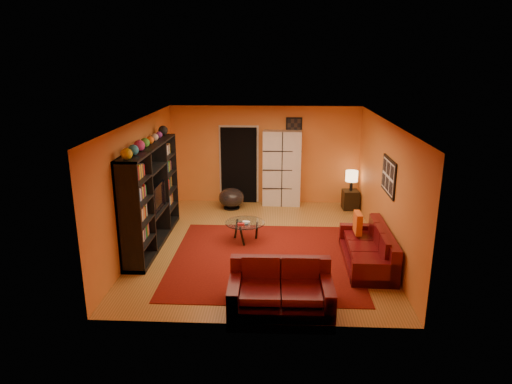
{
  "coord_description": "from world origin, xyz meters",
  "views": [
    {
      "loc": [
        0.33,
        -8.92,
        3.8
      ],
      "look_at": [
        -0.1,
        0.1,
        1.13
      ],
      "focal_mm": 32.0,
      "sensor_mm": 36.0,
      "label": 1
    }
  ],
  "objects_px": {
    "entertainment_unit": "(151,196)",
    "sofa": "(371,250)",
    "bowl_chair": "(231,198)",
    "side_table": "(350,200)",
    "table_lamp": "(352,177)",
    "tv": "(154,198)",
    "storage_cabinet": "(282,168)",
    "coffee_table": "(245,224)",
    "loveseat": "(281,288)"
  },
  "relations": [
    {
      "from": "sofa",
      "to": "table_lamp",
      "type": "xyz_separation_m",
      "value": [
        0.1,
        3.32,
        0.58
      ]
    },
    {
      "from": "tv",
      "to": "sofa",
      "type": "bearing_deg",
      "value": -101.26
    },
    {
      "from": "side_table",
      "to": "storage_cabinet",
      "type": "bearing_deg",
      "value": 169.99
    },
    {
      "from": "entertainment_unit",
      "to": "table_lamp",
      "type": "xyz_separation_m",
      "value": [
        4.51,
        2.48,
        -0.18
      ]
    },
    {
      "from": "tv",
      "to": "bowl_chair",
      "type": "xyz_separation_m",
      "value": [
        1.37,
        2.34,
        -0.7
      ]
    },
    {
      "from": "sofa",
      "to": "side_table",
      "type": "bearing_deg",
      "value": 89.08
    },
    {
      "from": "tv",
      "to": "table_lamp",
      "type": "distance_m",
      "value": 5.09
    },
    {
      "from": "table_lamp",
      "to": "loveseat",
      "type": "bearing_deg",
      "value": -110.5
    },
    {
      "from": "coffee_table",
      "to": "tv",
      "type": "bearing_deg",
      "value": -175.62
    },
    {
      "from": "storage_cabinet",
      "to": "side_table",
      "type": "xyz_separation_m",
      "value": [
        1.79,
        -0.32,
        -0.74
      ]
    },
    {
      "from": "coffee_table",
      "to": "bowl_chair",
      "type": "bearing_deg",
      "value": 103.11
    },
    {
      "from": "entertainment_unit",
      "to": "loveseat",
      "type": "bearing_deg",
      "value": -41.99
    },
    {
      "from": "entertainment_unit",
      "to": "bowl_chair",
      "type": "bearing_deg",
      "value": 59.07
    },
    {
      "from": "tv",
      "to": "bowl_chair",
      "type": "height_order",
      "value": "tv"
    },
    {
      "from": "sofa",
      "to": "bowl_chair",
      "type": "xyz_separation_m",
      "value": [
        -2.99,
        3.2,
        0.0
      ]
    },
    {
      "from": "coffee_table",
      "to": "sofa",
      "type": "bearing_deg",
      "value": -22.23
    },
    {
      "from": "loveseat",
      "to": "entertainment_unit",
      "type": "bearing_deg",
      "value": 47.19
    },
    {
      "from": "sofa",
      "to": "tv",
      "type": "bearing_deg",
      "value": 169.63
    },
    {
      "from": "side_table",
      "to": "entertainment_unit",
      "type": "bearing_deg",
      "value": -151.16
    },
    {
      "from": "entertainment_unit",
      "to": "coffee_table",
      "type": "relative_size",
      "value": 3.54
    },
    {
      "from": "entertainment_unit",
      "to": "coffee_table",
      "type": "bearing_deg",
      "value": 5.33
    },
    {
      "from": "coffee_table",
      "to": "side_table",
      "type": "xyz_separation_m",
      "value": [
        2.58,
        2.3,
        -0.13
      ]
    },
    {
      "from": "coffee_table",
      "to": "side_table",
      "type": "height_order",
      "value": "side_table"
    },
    {
      "from": "entertainment_unit",
      "to": "sofa",
      "type": "distance_m",
      "value": 4.55
    },
    {
      "from": "storage_cabinet",
      "to": "bowl_chair",
      "type": "distance_m",
      "value": 1.54
    },
    {
      "from": "sofa",
      "to": "bowl_chair",
      "type": "height_order",
      "value": "sofa"
    },
    {
      "from": "tv",
      "to": "coffee_table",
      "type": "distance_m",
      "value": 1.98
    },
    {
      "from": "tv",
      "to": "loveseat",
      "type": "xyz_separation_m",
      "value": [
        2.63,
        -2.45,
        -0.71
      ]
    },
    {
      "from": "entertainment_unit",
      "to": "loveseat",
      "type": "xyz_separation_m",
      "value": [
        2.68,
        -2.41,
        -0.77
      ]
    },
    {
      "from": "entertainment_unit",
      "to": "coffee_table",
      "type": "xyz_separation_m",
      "value": [
        1.93,
        0.18,
        -0.67
      ]
    },
    {
      "from": "bowl_chair",
      "to": "table_lamp",
      "type": "xyz_separation_m",
      "value": [
        3.09,
        0.11,
        0.58
      ]
    },
    {
      "from": "table_lamp",
      "to": "entertainment_unit",
      "type": "bearing_deg",
      "value": -151.16
    },
    {
      "from": "sofa",
      "to": "storage_cabinet",
      "type": "bearing_deg",
      "value": 115.74
    },
    {
      "from": "entertainment_unit",
      "to": "tv",
      "type": "distance_m",
      "value": 0.08
    },
    {
      "from": "coffee_table",
      "to": "bowl_chair",
      "type": "height_order",
      "value": "bowl_chair"
    },
    {
      "from": "bowl_chair",
      "to": "table_lamp",
      "type": "bearing_deg",
      "value": 2.09
    },
    {
      "from": "loveseat",
      "to": "storage_cabinet",
      "type": "bearing_deg",
      "value": -1.32
    },
    {
      "from": "entertainment_unit",
      "to": "sofa",
      "type": "relative_size",
      "value": 1.5
    },
    {
      "from": "sofa",
      "to": "storage_cabinet",
      "type": "height_order",
      "value": "storage_cabinet"
    },
    {
      "from": "sofa",
      "to": "side_table",
      "type": "height_order",
      "value": "sofa"
    },
    {
      "from": "bowl_chair",
      "to": "side_table",
      "type": "xyz_separation_m",
      "value": [
        3.09,
        0.11,
        -0.04
      ]
    },
    {
      "from": "loveseat",
      "to": "bowl_chair",
      "type": "distance_m",
      "value": 4.95
    },
    {
      "from": "loveseat",
      "to": "bowl_chair",
      "type": "xyz_separation_m",
      "value": [
        -1.26,
        4.78,
        0.01
      ]
    },
    {
      "from": "loveseat",
      "to": "table_lamp",
      "type": "relative_size",
      "value": 3.16
    },
    {
      "from": "coffee_table",
      "to": "side_table",
      "type": "distance_m",
      "value": 3.46
    },
    {
      "from": "side_table",
      "to": "bowl_chair",
      "type": "bearing_deg",
      "value": -177.91
    },
    {
      "from": "entertainment_unit",
      "to": "coffee_table",
      "type": "distance_m",
      "value": 2.05
    },
    {
      "from": "tv",
      "to": "coffee_table",
      "type": "xyz_separation_m",
      "value": [
        1.88,
        0.14,
        -0.61
      ]
    },
    {
      "from": "tv",
      "to": "storage_cabinet",
      "type": "xyz_separation_m",
      "value": [
        2.68,
        2.76,
        0.0
      ]
    },
    {
      "from": "tv",
      "to": "bowl_chair",
      "type": "bearing_deg",
      "value": -30.42
    }
  ]
}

